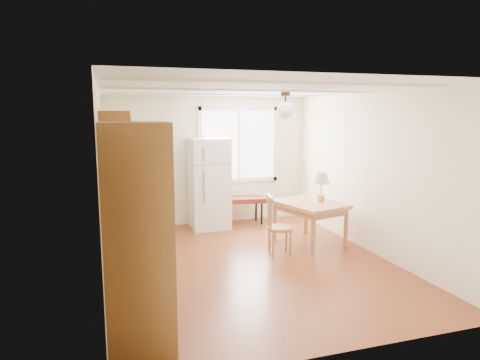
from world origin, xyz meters
name	(u,v)px	position (x,y,z in m)	size (l,w,h in m)	color
room_shell	(250,179)	(0.00, 0.00, 1.25)	(4.60, 5.60, 2.62)	#5B2512
kitchen_run	(129,228)	(-1.72, -0.63, 0.84)	(0.65, 3.40, 2.20)	brown
window_unit	(239,145)	(0.60, 2.47, 1.55)	(1.64, 0.05, 1.51)	white
pendant_light	(285,109)	(0.70, 0.40, 2.24)	(0.26, 0.26, 0.40)	#2E2114
refrigerator	(209,183)	(-0.10, 2.12, 0.86)	(0.71, 0.74, 1.71)	white
bench	(235,201)	(0.44, 2.18, 0.48)	(1.23, 0.63, 0.54)	#591516
dining_table	(310,208)	(1.26, 0.62, 0.60)	(1.11, 1.31, 0.71)	#A86E40
chair	(275,221)	(0.50, 0.28, 0.52)	(0.43, 0.42, 0.91)	#A86E40
table_lamp	(321,180)	(1.48, 0.65, 1.06)	(0.28, 0.28, 0.49)	gold
coffee_maker	(130,218)	(-1.72, -1.02, 1.05)	(0.25, 0.30, 0.40)	black
kettle	(121,219)	(-1.81, -0.77, 0.99)	(0.11, 0.11, 0.21)	red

